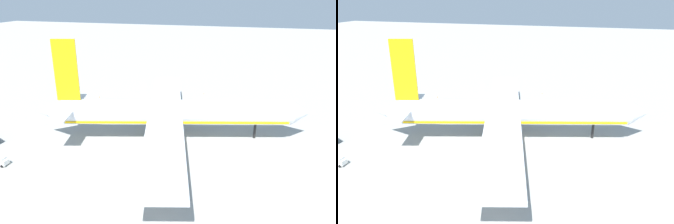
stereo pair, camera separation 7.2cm
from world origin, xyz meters
The scene contains 4 objects.
ground_plane centered at (0.00, 0.00, 0.00)m, with size 600.00×600.00×0.00m, color #9E9E99.
airliner centered at (-1.25, -0.49, 7.28)m, with size 71.47×76.35×26.55m.
traffic_cone_0 centered at (-36.73, 26.44, 0.28)m, with size 0.36×0.36×0.55m, color orange.
traffic_cone_1 centered at (0.53, 41.39, 0.28)m, with size 0.36×0.36×0.55m, color orange.
Camera 1 is at (19.39, -77.31, 37.46)m, focal length 34.38 mm.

